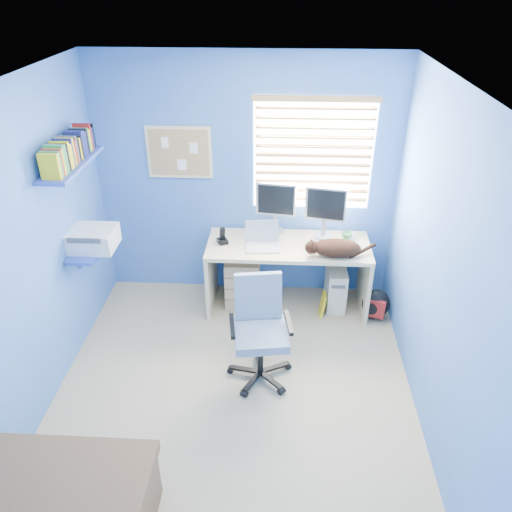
# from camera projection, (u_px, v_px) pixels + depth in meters

# --- Properties ---
(floor) EXTENTS (3.00, 3.20, 0.00)m
(floor) POSITION_uv_depth(u_px,v_px,m) (234.00, 390.00, 4.25)
(floor) COLOR tan
(floor) RESTS_ON ground
(ceiling) EXTENTS (3.00, 3.20, 0.00)m
(ceiling) POSITION_uv_depth(u_px,v_px,m) (225.00, 87.00, 2.98)
(ceiling) COLOR white
(ceiling) RESTS_ON wall_back
(wall_back) EXTENTS (3.00, 0.01, 2.50)m
(wall_back) POSITION_uv_depth(u_px,v_px,m) (246.00, 182.00, 4.99)
(wall_back) COLOR #395FBB
(wall_back) RESTS_ON ground
(wall_front) EXTENTS (3.00, 0.01, 2.50)m
(wall_front) POSITION_uv_depth(u_px,v_px,m) (195.00, 450.00, 2.24)
(wall_front) COLOR #395FBB
(wall_front) RESTS_ON ground
(wall_left) EXTENTS (0.01, 3.20, 2.50)m
(wall_left) POSITION_uv_depth(u_px,v_px,m) (29.00, 259.00, 3.68)
(wall_left) COLOR #395FBB
(wall_left) RESTS_ON ground
(wall_right) EXTENTS (0.01, 3.20, 2.50)m
(wall_right) POSITION_uv_depth(u_px,v_px,m) (440.00, 271.00, 3.54)
(wall_right) COLOR #395FBB
(wall_right) RESTS_ON ground
(desk) EXTENTS (1.61, 0.65, 0.74)m
(desk) POSITION_uv_depth(u_px,v_px,m) (287.00, 276.00, 5.12)
(desk) COLOR beige
(desk) RESTS_ON floor
(laptop) EXTENTS (0.35, 0.28, 0.22)m
(laptop) POSITION_uv_depth(u_px,v_px,m) (262.00, 238.00, 4.82)
(laptop) COLOR silver
(laptop) RESTS_ON desk
(monitor_left) EXTENTS (0.41, 0.18, 0.54)m
(monitor_left) POSITION_uv_depth(u_px,v_px,m) (276.00, 208.00, 5.03)
(monitor_left) COLOR silver
(monitor_left) RESTS_ON desk
(monitor_right) EXTENTS (0.42, 0.19, 0.54)m
(monitor_right) POSITION_uv_depth(u_px,v_px,m) (325.00, 213.00, 4.93)
(monitor_right) COLOR silver
(monitor_right) RESTS_ON desk
(phone) EXTENTS (0.13, 0.14, 0.17)m
(phone) POSITION_uv_depth(u_px,v_px,m) (222.00, 235.00, 4.91)
(phone) COLOR black
(phone) RESTS_ON desk
(mug) EXTENTS (0.10, 0.09, 0.10)m
(mug) POSITION_uv_depth(u_px,v_px,m) (347.00, 237.00, 4.96)
(mug) COLOR #36864A
(mug) RESTS_ON desk
(cd_spindle) EXTENTS (0.13, 0.13, 0.07)m
(cd_spindle) POSITION_uv_depth(u_px,v_px,m) (348.00, 236.00, 5.00)
(cd_spindle) COLOR silver
(cd_spindle) RESTS_ON desk
(cat) EXTENTS (0.48, 0.29, 0.16)m
(cat) POSITION_uv_depth(u_px,v_px,m) (337.00, 248.00, 4.70)
(cat) COLOR black
(cat) RESTS_ON desk
(tower_pc) EXTENTS (0.19, 0.44, 0.45)m
(tower_pc) POSITION_uv_depth(u_px,v_px,m) (336.00, 285.00, 5.22)
(tower_pc) COLOR beige
(tower_pc) RESTS_ON floor
(drawer_boxes) EXTENTS (0.35, 0.28, 0.54)m
(drawer_boxes) POSITION_uv_depth(u_px,v_px,m) (243.00, 282.00, 5.20)
(drawer_boxes) COLOR tan
(drawer_boxes) RESTS_ON floor
(yellow_book) EXTENTS (0.03, 0.17, 0.24)m
(yellow_book) POSITION_uv_depth(u_px,v_px,m) (323.00, 304.00, 5.11)
(yellow_book) COLOR yellow
(yellow_book) RESTS_ON floor
(backpack) EXTENTS (0.34, 0.30, 0.33)m
(backpack) POSITION_uv_depth(u_px,v_px,m) (376.00, 304.00, 5.04)
(backpack) COLOR black
(backpack) RESTS_ON floor
(office_chair) EXTENTS (0.61, 0.61, 0.93)m
(office_chair) POSITION_uv_depth(u_px,v_px,m) (260.00, 342.00, 4.25)
(office_chair) COLOR black
(office_chair) RESTS_ON floor
(window_blinds) EXTENTS (1.15, 0.05, 1.10)m
(window_blinds) POSITION_uv_depth(u_px,v_px,m) (313.00, 155.00, 4.78)
(window_blinds) COLOR white
(window_blinds) RESTS_ON ground
(corkboard) EXTENTS (0.64, 0.02, 0.52)m
(corkboard) POSITION_uv_depth(u_px,v_px,m) (179.00, 152.00, 4.85)
(corkboard) COLOR beige
(corkboard) RESTS_ON ground
(wall_shelves) EXTENTS (0.42, 0.90, 1.05)m
(wall_shelves) POSITION_uv_depth(u_px,v_px,m) (80.00, 196.00, 4.23)
(wall_shelves) COLOR #2C47A8
(wall_shelves) RESTS_ON ground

